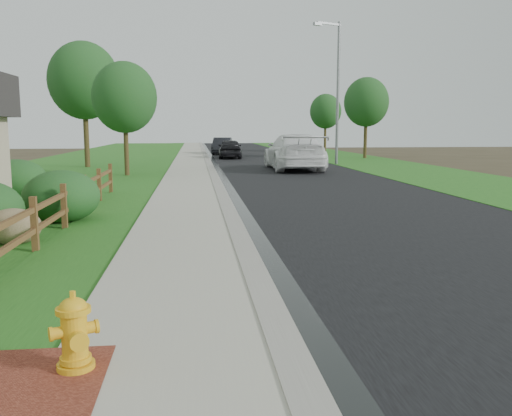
{
  "coord_description": "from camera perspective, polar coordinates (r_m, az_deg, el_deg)",
  "views": [
    {
      "loc": [
        -0.54,
        -5.39,
        2.39
      ],
      "look_at": [
        0.73,
        5.8,
        0.72
      ],
      "focal_mm": 38.0,
      "sensor_mm": 36.0,
      "label": 1
    }
  ],
  "objects": [
    {
      "name": "dark_car_far",
      "position": [
        49.66,
        -3.57,
        6.55
      ],
      "size": [
        2.19,
        4.71,
        1.49
      ],
      "primitive_type": "imported",
      "rotation": [
        0.0,
        0.0,
        -0.14
      ],
      "color": "black",
      "rests_on": "road"
    },
    {
      "name": "wet_gutter",
      "position": [
        40.48,
        -4.66,
        5.06
      ],
      "size": [
        0.5,
        90.0,
        0.0
      ],
      "primitive_type": "cube",
      "color": "black",
      "rests_on": "road"
    },
    {
      "name": "ranch_fence",
      "position": [
        12.31,
        -20.81,
        -0.39
      ],
      "size": [
        0.12,
        16.92,
        1.1
      ],
      "color": "#473017",
      "rests_on": "ground"
    },
    {
      "name": "sidewalk",
      "position": [
        40.46,
        -7.01,
        5.06
      ],
      "size": [
        2.2,
        90.0,
        0.1
      ],
      "primitive_type": "cube",
      "color": "#B0AD99",
      "rests_on": "ground"
    },
    {
      "name": "verge_far",
      "position": [
        42.21,
        10.14,
        5.09
      ],
      "size": [
        6.0,
        90.0,
        0.04
      ],
      "primitive_type": "cube",
      "color": "#1F5418",
      "rests_on": "ground"
    },
    {
      "name": "tree_near_left",
      "position": [
        27.84,
        -13.67,
        11.23
      ],
      "size": [
        3.17,
        3.17,
        5.61
      ],
      "color": "#312514",
      "rests_on": "ground"
    },
    {
      "name": "tree_mid_left",
      "position": [
        34.59,
        -17.67,
        12.64
      ],
      "size": [
        4.18,
        4.18,
        7.47
      ],
      "color": "#312514",
      "rests_on": "ground"
    },
    {
      "name": "fire_hydrant",
      "position": [
        5.54,
        -18.56,
        -12.45
      ],
      "size": [
        0.5,
        0.41,
        0.77
      ],
      "color": "gold",
      "rests_on": "sidewalk"
    },
    {
      "name": "shrub_b",
      "position": [
        14.56,
        -19.78,
        1.15
      ],
      "size": [
        1.97,
        1.97,
        1.34
      ],
      "primitive_type": "ellipsoid",
      "rotation": [
        0.0,
        0.0,
        0.03
      ],
      "color": "#1C4F22",
      "rests_on": "ground"
    },
    {
      "name": "white_suv",
      "position": [
        31.05,
        4.03,
        5.91
      ],
      "size": [
        2.88,
        6.97,
        2.02
      ],
      "primitive_type": "imported",
      "rotation": [
        0.0,
        0.0,
        3.13
      ],
      "color": "white",
      "rests_on": "road"
    },
    {
      "name": "ground",
      "position": [
        5.92,
        -0.73,
        -15.37
      ],
      "size": [
        120.0,
        120.0,
        0.0
      ],
      "primitive_type": "plane",
      "color": "#37301E"
    },
    {
      "name": "grass_strip",
      "position": [
        40.52,
        -9.71,
        4.98
      ],
      "size": [
        1.6,
        90.0,
        0.06
      ],
      "primitive_type": "cube",
      "color": "#1F5418",
      "rests_on": "ground"
    },
    {
      "name": "curb",
      "position": [
        40.47,
        -5.16,
        5.1
      ],
      "size": [
        0.4,
        90.0,
        0.12
      ],
      "primitive_type": "cube",
      "color": "gray",
      "rests_on": "ground"
    },
    {
      "name": "shrub_d",
      "position": [
        19.9,
        -23.91,
        2.77
      ],
      "size": [
        2.14,
        2.14,
        1.35
      ],
      "primitive_type": "ellipsoid",
      "rotation": [
        0.0,
        0.0,
        0.08
      ],
      "color": "#1C4F22",
      "rests_on": "ground"
    },
    {
      "name": "tree_far_right",
      "position": [
        54.61,
        7.34,
        10.05
      ],
      "size": [
        3.1,
        3.1,
        5.71
      ],
      "color": "#312514",
      "rests_on": "ground"
    },
    {
      "name": "tree_mid_right",
      "position": [
        43.62,
        11.54,
        10.86
      ],
      "size": [
        3.46,
        3.46,
        6.28
      ],
      "color": "#312514",
      "rests_on": "ground"
    },
    {
      "name": "lawn_near",
      "position": [
        41.14,
        -16.98,
        4.77
      ],
      "size": [
        9.0,
        90.0,
        0.04
      ],
      "primitive_type": "cube",
      "color": "#1F5418",
      "rests_on": "ground"
    },
    {
      "name": "streetlight",
      "position": [
        35.89,
        8.41,
        12.7
      ],
      "size": [
        1.97,
        1.0,
        9.03
      ],
      "color": "gray",
      "rests_on": "ground"
    },
    {
      "name": "road",
      "position": [
        40.78,
        0.77,
        5.09
      ],
      "size": [
        8.0,
        90.0,
        0.02
      ],
      "primitive_type": "cube",
      "color": "black",
      "rests_on": "ground"
    },
    {
      "name": "dark_car_mid",
      "position": [
        42.88,
        -2.76,
        6.27
      ],
      "size": [
        1.98,
        4.51,
        1.51
      ],
      "primitive_type": "imported",
      "rotation": [
        0.0,
        0.0,
        3.1
      ],
      "color": "black",
      "rests_on": "road"
    },
    {
      "name": "boulder",
      "position": [
        12.2,
        -24.18,
        -1.8
      ],
      "size": [
        1.38,
        1.24,
        0.76
      ],
      "primitive_type": "ellipsoid",
      "rotation": [
        0.0,
        0.0,
        -0.42
      ],
      "color": "olive",
      "rests_on": "ground"
    }
  ]
}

